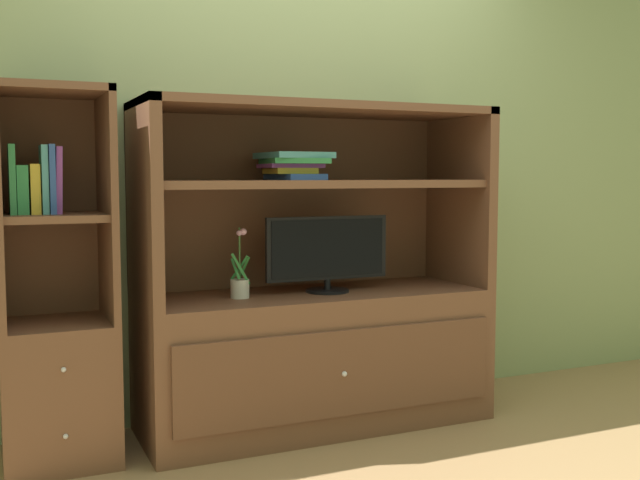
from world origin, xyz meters
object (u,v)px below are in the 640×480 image
Objects in this scene: tv_monitor at (327,252)px; potted_plant at (240,284)px; upright_book_row at (37,183)px; bookshelf_tall at (58,338)px; media_console at (315,324)px; magazine_stack at (293,165)px.

potted_plant is at bearing 179.85° from tv_monitor.
upright_book_row reaches higher than potted_plant.
bookshelf_tall is at bearing 8.35° from upright_book_row.
upright_book_row is at bearing 179.00° from tv_monitor.
potted_plant is at bearing -175.92° from media_console.
magazine_stack is (0.27, 0.02, 0.53)m from potted_plant.
tv_monitor is at bearing -1.00° from upright_book_row.
bookshelf_tall is at bearing 178.51° from tv_monitor.
tv_monitor is at bearing -29.03° from media_console.
tv_monitor is at bearing -1.49° from bookshelf_tall.
media_console is 2.69× the size of tv_monitor.
magazine_stack is at bearing 0.18° from upright_book_row.
media_console is at bearing 1.28° from magazine_stack.
tv_monitor is at bearing -0.15° from potted_plant.
potted_plant is at bearing -2.23° from bookshelf_tall.
media_console is 1.39m from upright_book_row.
magazine_stack is 1.31× the size of upright_book_row.
magazine_stack is 0.24× the size of bookshelf_tall.
bookshelf_tall is (-1.16, 0.00, 0.03)m from media_console.
bookshelf_tall reaches higher than magazine_stack.
media_console is 0.44m from potted_plant.
media_console is 5.92× the size of upright_book_row.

